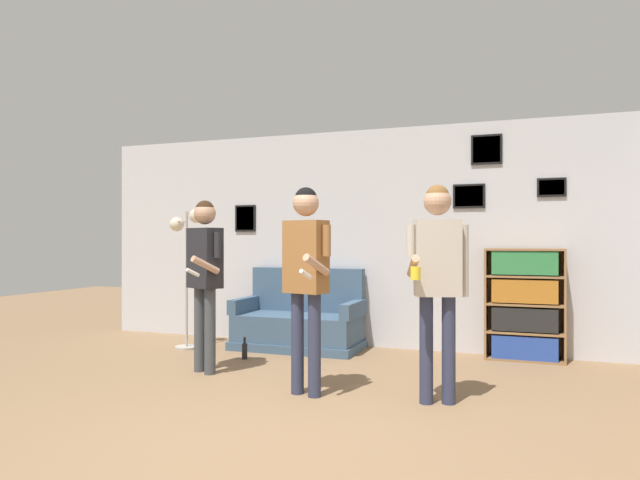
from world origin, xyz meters
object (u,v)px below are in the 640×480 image
floor_lamp (187,246)px  person_player_foreground_center (306,266)px  person_watcher_holding_cup (437,268)px  person_player_foreground_left (205,266)px  bottle_on_floor (245,350)px  couch (299,323)px  bookshelf (524,305)px

floor_lamp → person_player_foreground_center: 2.58m
person_player_foreground_center → person_watcher_holding_cup: size_ratio=1.00×
person_player_foreground_left → bottle_on_floor: bearing=84.5°
couch → person_player_foreground_center: (0.85, -1.96, 0.79)m
couch → bottle_on_floor: (-0.33, -0.81, -0.22)m
person_watcher_holding_cup → bottle_on_floor: person_watcher_holding_cup is taller
floor_lamp → bookshelf: bearing=10.2°
bottle_on_floor → person_player_foreground_left: bearing=-95.5°
couch → bookshelf: size_ratio=1.25×
bookshelf → bottle_on_floor: bearing=-161.2°
floor_lamp → person_watcher_holding_cup: size_ratio=0.96×
couch → bottle_on_floor: bearing=-112.2°
couch → bookshelf: (2.60, 0.19, 0.30)m
person_player_foreground_center → floor_lamp: bearing=145.8°
couch → person_player_foreground_left: bearing=-104.6°
person_player_foreground_left → person_watcher_holding_cup: 2.36m
floor_lamp → person_player_foreground_center: bearing=-34.2°
person_player_foreground_center → person_watcher_holding_cup: 1.10m
couch → person_watcher_holding_cup: person_watcher_holding_cup is taller
person_player_foreground_center → person_watcher_holding_cup: person_player_foreground_center is taller
couch → person_player_foreground_left: (-0.40, -1.53, 0.75)m
floor_lamp → bottle_on_floor: (0.95, -0.30, -1.16)m
floor_lamp → couch: bearing=21.6°
person_player_foreground_center → person_player_foreground_left: bearing=161.3°
person_player_foreground_center → bottle_on_floor: bearing=135.8°
couch → bookshelf: bearing=4.2°
couch → floor_lamp: (-1.28, -0.51, 0.95)m
person_player_foreground_left → bookshelf: bearing=29.8°
bookshelf → person_watcher_holding_cup: 2.18m
bookshelf → floor_lamp: 3.99m
floor_lamp → person_player_foreground_left: size_ratio=0.99×
person_watcher_holding_cup → bottle_on_floor: bearing=155.9°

